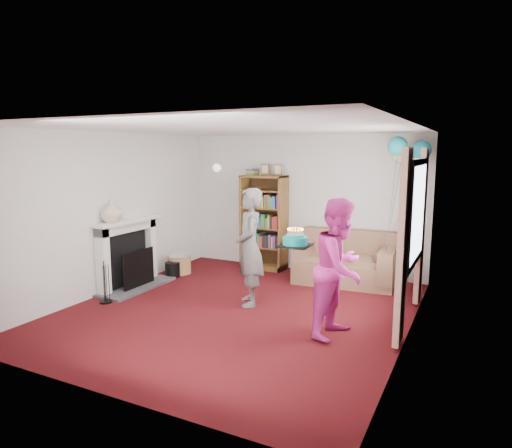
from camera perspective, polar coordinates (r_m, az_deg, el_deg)
The scene contains 16 objects.
ground at distance 6.50m, azimuth -2.25°, elevation -10.75°, with size 5.00×5.00×0.00m, color #35080A.
wall_back at distance 8.45m, azimuth 5.90°, elevation 2.58°, with size 4.50×0.02×2.50m, color silver.
wall_left at distance 7.53m, azimuth -17.59°, elevation 1.39°, with size 0.02×5.00×2.50m, color silver.
wall_right at distance 5.48m, azimuth 18.88°, elevation -1.45°, with size 0.02×5.00×2.50m, color silver.
ceiling at distance 6.12m, azimuth -2.40°, elevation 11.89°, with size 4.50×5.00×0.01m, color white.
fireplace at distance 7.68m, azimuth -15.40°, elevation -3.97°, with size 0.55×1.80×1.12m.
window_bay at distance 6.08m, azimuth 19.11°, elevation -0.90°, with size 0.14×2.02×2.20m.
wall_sconce at distance 9.04m, azimuth -4.89°, elevation 7.03°, with size 0.16×0.23×0.16m.
bookcase at distance 8.58m, azimuth 1.06°, elevation 0.15°, with size 0.83×0.42×1.97m.
sofa at distance 7.91m, azimuth 11.17°, elevation -4.80°, with size 1.64×0.87×0.87m.
wicker_basket at distance 8.44m, azimuth -9.54°, elevation -4.97°, with size 0.42×0.42×0.37m.
person_striped at distance 6.53m, azimuth -0.82°, elevation -2.93°, with size 0.62×0.41×1.69m, color black.
person_magenta at distance 5.53m, azimuth 10.45°, elevation -5.42°, with size 0.81×0.63×1.67m, color #CC2889.
birthday_cake at distance 5.66m, azimuth 4.91°, elevation -2.12°, with size 0.37×0.37×0.22m.
balloons at distance 7.53m, azimuth 18.32°, elevation 8.76°, with size 0.63×0.68×1.77m.
mantel_vase at distance 7.32m, azimuth -17.63°, elevation 1.56°, with size 0.33×0.33×0.35m, color beige.
Camera 1 is at (2.94, -5.35, 2.21)m, focal length 32.00 mm.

